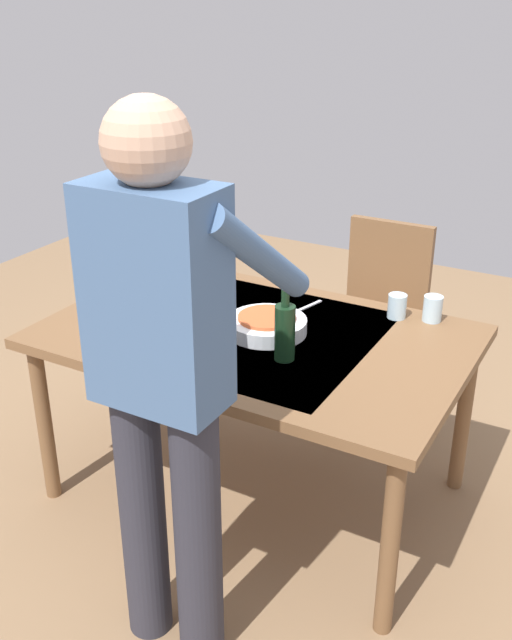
% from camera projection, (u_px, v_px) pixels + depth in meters
% --- Properties ---
extents(ground_plane, '(6.00, 6.00, 0.00)m').
position_uv_depth(ground_plane, '(256.00, 489.00, 3.06)').
color(ground_plane, '#846647').
extents(dining_table, '(1.56, 1.00, 0.73)m').
position_uv_depth(dining_table, '(256.00, 348.00, 2.78)').
color(dining_table, brown).
rests_on(dining_table, ground_plane).
extents(chair_near, '(0.40, 0.40, 0.91)m').
position_uv_depth(chair_near, '(380.00, 307.00, 3.46)').
color(chair_near, '#523019').
rests_on(chair_near, ground_plane).
extents(person_server, '(0.42, 0.61, 1.69)m').
position_uv_depth(person_server, '(164.00, 370.00, 1.99)').
color(person_server, '#2D2D38').
rests_on(person_server, ground_plane).
extents(wine_bottle, '(0.07, 0.07, 0.30)m').
position_uv_depth(wine_bottle, '(285.00, 330.00, 2.51)').
color(wine_bottle, black).
rests_on(wine_bottle, dining_table).
extents(wine_glass_left, '(0.07, 0.07, 0.15)m').
position_uv_depth(wine_glass_left, '(134.00, 335.00, 2.49)').
color(wine_glass_left, white).
rests_on(wine_glass_left, dining_table).
extents(water_cup_near_left, '(0.07, 0.07, 0.10)m').
position_uv_depth(water_cup_near_left, '(433.00, 309.00, 2.83)').
color(water_cup_near_left, silver).
rests_on(water_cup_near_left, dining_table).
extents(water_cup_near_right, '(0.08, 0.08, 0.09)m').
position_uv_depth(water_cup_near_right, '(195.00, 359.00, 2.46)').
color(water_cup_near_right, silver).
rests_on(water_cup_near_right, dining_table).
extents(water_cup_far_left, '(0.07, 0.07, 0.10)m').
position_uv_depth(water_cup_far_left, '(397.00, 306.00, 2.86)').
color(water_cup_far_left, silver).
rests_on(water_cup_far_left, dining_table).
extents(water_cup_far_right, '(0.06, 0.06, 0.11)m').
position_uv_depth(water_cup_far_right, '(181.00, 266.00, 3.24)').
color(water_cup_far_right, silver).
rests_on(water_cup_far_right, dining_table).
extents(serving_bowl_pasta, '(0.30, 0.30, 0.07)m').
position_uv_depth(serving_bowl_pasta, '(267.00, 324.00, 2.74)').
color(serving_bowl_pasta, silver).
rests_on(serving_bowl_pasta, dining_table).
extents(side_bowl_salad, '(0.18, 0.18, 0.07)m').
position_uv_depth(side_bowl_salad, '(201.00, 283.00, 3.11)').
color(side_bowl_salad, silver).
rests_on(side_bowl_salad, dining_table).
extents(dinner_plate_near, '(0.23, 0.23, 0.01)m').
position_uv_depth(dinner_plate_near, '(135.00, 307.00, 2.95)').
color(dinner_plate_near, silver).
rests_on(dinner_plate_near, dining_table).
extents(table_fork, '(0.06, 0.18, 0.00)m').
position_uv_depth(table_fork, '(307.00, 307.00, 2.96)').
color(table_fork, silver).
rests_on(table_fork, dining_table).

